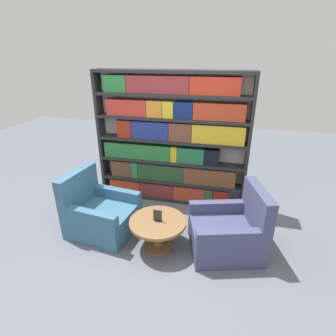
{
  "coord_description": "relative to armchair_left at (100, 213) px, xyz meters",
  "views": [
    {
      "loc": [
        0.95,
        -2.77,
        2.51
      ],
      "look_at": [
        0.13,
        0.68,
        0.96
      ],
      "focal_mm": 28.0,
      "sensor_mm": 36.0,
      "label": 1
    }
  ],
  "objects": [
    {
      "name": "bookshelf",
      "position": [
        0.83,
        1.2,
        0.83
      ],
      "size": [
        2.61,
        0.3,
        2.29
      ],
      "color": "silver",
      "rests_on": "ground_plane"
    },
    {
      "name": "coffee_table",
      "position": [
        0.97,
        -0.17,
        0.02
      ],
      "size": [
        0.78,
        0.78,
        0.44
      ],
      "color": "brown",
      "rests_on": "ground_plane"
    },
    {
      "name": "armchair_right",
      "position": [
        1.93,
        0.01,
        0.0
      ],
      "size": [
        1.11,
        1.03,
        0.94
      ],
      "rotation": [
        0.0,
        0.0,
        -1.29
      ],
      "color": "#42476B",
      "rests_on": "ground_plane"
    },
    {
      "name": "ground_plane",
      "position": [
        0.84,
        -0.25,
        -0.29
      ],
      "size": [
        14.0,
        14.0,
        0.0
      ],
      "primitive_type": "plane",
      "color": "slate"
    },
    {
      "name": "table_sign",
      "position": [
        0.97,
        -0.17,
        0.21
      ],
      "size": [
        0.12,
        0.06,
        0.17
      ],
      "color": "black",
      "rests_on": "coffee_table"
    },
    {
      "name": "armchair_left",
      "position": [
        0.0,
        0.0,
        0.0
      ],
      "size": [
        1.01,
        0.91,
        0.94
      ],
      "rotation": [
        0.0,
        0.0,
        1.45
      ],
      "color": "#386684",
      "rests_on": "ground_plane"
    }
  ]
}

